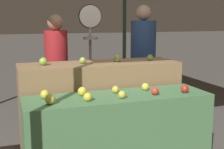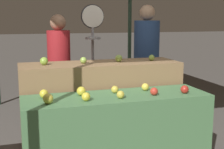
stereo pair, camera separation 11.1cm
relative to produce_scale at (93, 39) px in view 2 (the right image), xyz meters
The scene contains 18 objects.
display_counter_front 1.55m from the produce_scale, 93.56° to the right, with size 1.79×0.55×0.79m, color #4C7A4C.
display_counter_back 1.01m from the produce_scale, 96.66° to the right, with size 1.79×0.55×1.03m, color olive.
apple_front_0 1.63m from the produce_scale, 118.02° to the right, with size 0.09×0.09×0.09m, color gold.
apple_front_1 1.52m from the produce_scale, 106.32° to the right, with size 0.08×0.08×0.08m, color gold.
apple_front_2 1.47m from the produce_scale, 93.51° to the right, with size 0.07×0.07×0.07m, color gold.
apple_front_3 1.47m from the produce_scale, 79.31° to the right, with size 0.08×0.08×0.08m, color red.
apple_front_4 1.58m from the produce_scale, 67.52° to the right, with size 0.08×0.08×0.08m, color #AD281E.
apple_front_5 1.46m from the produce_scale, 122.76° to the right, with size 0.08×0.08×0.08m, color gold.
apple_front_6 1.33m from the produce_scale, 108.98° to the right, with size 0.09×0.09×0.09m, color gold.
apple_front_7 1.26m from the produce_scale, 93.47° to the right, with size 0.07×0.07×0.07m, color gold.
apple_front_8 1.28m from the produce_scale, 77.65° to the right, with size 0.08×0.08×0.08m, color yellow.
apple_back_0 1.00m from the produce_scale, 135.88° to the right, with size 0.09×0.09×0.09m, color #84AD3D.
apple_back_1 0.77m from the produce_scale, 111.91° to the right, with size 0.07×0.07×0.07m, color #8EB247.
apple_back_2 0.72m from the produce_scale, 78.73° to the right, with size 0.08×0.08×0.08m, color #8EB247.
apple_back_3 0.90m from the produce_scale, 52.14° to the right, with size 0.07×0.07×0.07m, color #8EB247.
produce_scale is the anchor object (origin of this frame).
person_vendor_at_scale 0.56m from the produce_scale, 169.07° to the left, with size 0.31×0.31×1.58m.
person_customer_left 0.92m from the produce_scale, 12.46° to the left, with size 0.47×0.47×1.72m.
Camera 2 is at (-0.90, -2.76, 1.52)m, focal length 50.00 mm.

